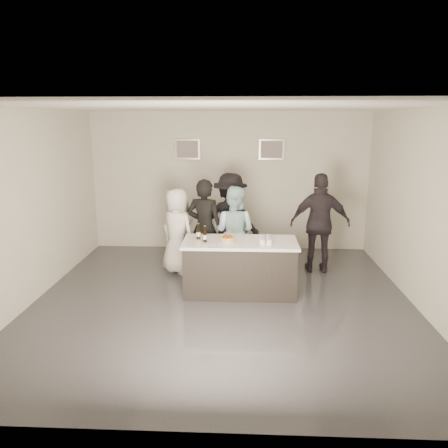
# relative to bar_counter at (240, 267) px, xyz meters

# --- Properties ---
(floor) EXTENTS (6.00, 6.00, 0.00)m
(floor) POSITION_rel_bar_counter_xyz_m (-0.27, -0.37, -0.45)
(floor) COLOR #3D3D42
(floor) RESTS_ON ground
(ceiling) EXTENTS (6.00, 6.00, 0.00)m
(ceiling) POSITION_rel_bar_counter_xyz_m (-0.27, -0.37, 2.55)
(ceiling) COLOR white
(wall_back) EXTENTS (6.00, 0.04, 3.00)m
(wall_back) POSITION_rel_bar_counter_xyz_m (-0.27, 2.63, 1.05)
(wall_back) COLOR beige
(wall_back) RESTS_ON ground
(wall_front) EXTENTS (6.00, 0.04, 3.00)m
(wall_front) POSITION_rel_bar_counter_xyz_m (-0.27, -3.37, 1.05)
(wall_front) COLOR beige
(wall_front) RESTS_ON ground
(wall_left) EXTENTS (0.04, 6.00, 3.00)m
(wall_left) POSITION_rel_bar_counter_xyz_m (-3.27, -0.37, 1.05)
(wall_left) COLOR beige
(wall_left) RESTS_ON ground
(wall_right) EXTENTS (0.04, 6.00, 3.00)m
(wall_right) POSITION_rel_bar_counter_xyz_m (2.73, -0.37, 1.05)
(wall_right) COLOR beige
(wall_right) RESTS_ON ground
(picture_left) EXTENTS (0.54, 0.04, 0.44)m
(picture_left) POSITION_rel_bar_counter_xyz_m (-1.17, 2.60, 1.75)
(picture_left) COLOR #B2B2B7
(picture_left) RESTS_ON wall_back
(picture_right) EXTENTS (0.54, 0.04, 0.44)m
(picture_right) POSITION_rel_bar_counter_xyz_m (0.63, 2.60, 1.75)
(picture_right) COLOR #B2B2B7
(picture_right) RESTS_ON wall_back
(bar_counter) EXTENTS (1.86, 0.86, 0.90)m
(bar_counter) POSITION_rel_bar_counter_xyz_m (0.00, 0.00, 0.00)
(bar_counter) COLOR white
(bar_counter) RESTS_ON ground
(cake) EXTENTS (0.24, 0.24, 0.07)m
(cake) POSITION_rel_bar_counter_xyz_m (-0.20, -0.06, 0.49)
(cake) COLOR orange
(cake) RESTS_ON bar_counter
(beer_bottle_a) EXTENTS (0.07, 0.07, 0.26)m
(beer_bottle_a) POSITION_rel_bar_counter_xyz_m (-0.69, 0.08, 0.58)
(beer_bottle_a) COLOR black
(beer_bottle_a) RESTS_ON bar_counter
(beer_bottle_b) EXTENTS (0.07, 0.07, 0.26)m
(beer_bottle_b) POSITION_rel_bar_counter_xyz_m (-0.57, -0.10, 0.58)
(beer_bottle_b) COLOR black
(beer_bottle_b) RESTS_ON bar_counter
(tumbler_cluster) EXTENTS (0.19, 0.40, 0.08)m
(tumbler_cluster) POSITION_rel_bar_counter_xyz_m (0.41, -0.04, 0.49)
(tumbler_cluster) COLOR orange
(tumbler_cluster) RESTS_ON bar_counter
(candles) EXTENTS (0.24, 0.08, 0.01)m
(candles) POSITION_rel_bar_counter_xyz_m (-0.35, -0.24, 0.45)
(candles) COLOR pink
(candles) RESTS_ON bar_counter
(person_main_black) EXTENTS (0.74, 0.57, 1.80)m
(person_main_black) POSITION_rel_bar_counter_xyz_m (-0.66, 0.84, 0.45)
(person_main_black) COLOR black
(person_main_black) RESTS_ON ground
(person_main_blue) EXTENTS (0.98, 0.87, 1.67)m
(person_main_blue) POSITION_rel_bar_counter_xyz_m (-0.13, 0.85, 0.39)
(person_main_blue) COLOR #B5E4ED
(person_main_blue) RESTS_ON ground
(person_guest_left) EXTENTS (0.93, 0.88, 1.60)m
(person_guest_left) POSITION_rel_bar_counter_xyz_m (-1.18, 0.97, 0.35)
(person_guest_left) COLOR white
(person_guest_left) RESTS_ON ground
(person_guest_right) EXTENTS (1.12, 0.50, 1.88)m
(person_guest_right) POSITION_rel_bar_counter_xyz_m (1.48, 1.13, 0.49)
(person_guest_right) COLOR #29232A
(person_guest_right) RESTS_ON ground
(person_guest_back) EXTENTS (1.35, 1.04, 1.83)m
(person_guest_back) POSITION_rel_bar_counter_xyz_m (-0.21, 1.39, 0.47)
(person_guest_back) COLOR black
(person_guest_back) RESTS_ON ground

